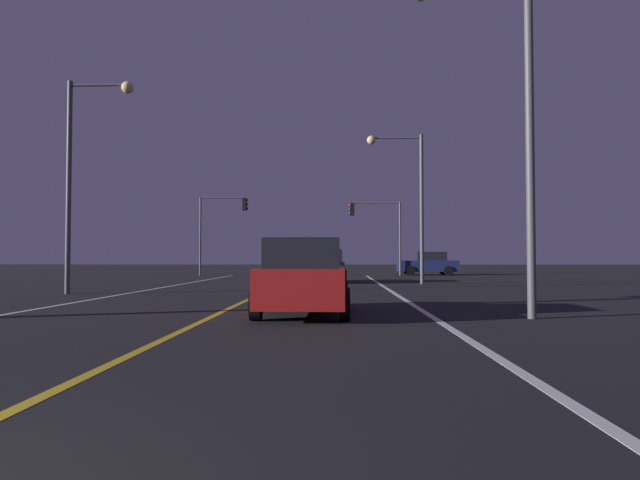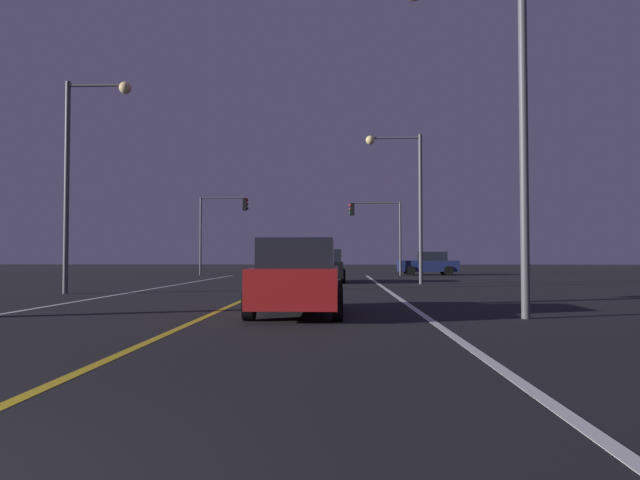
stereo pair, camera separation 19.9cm
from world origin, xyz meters
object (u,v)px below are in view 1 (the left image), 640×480
(car_crossing_side, at_px, (428,264))
(street_lamp_left_mid, at_px, (85,157))
(car_lead_same_lane, at_px, (304,278))
(car_ahead_far, at_px, (327,266))
(traffic_light_near_left, at_px, (223,217))
(street_lamp_right_near, at_px, (499,97))
(traffic_light_near_right, at_px, (375,220))
(street_lamp_right_far, at_px, (407,187))

(car_crossing_side, relative_size, street_lamp_left_mid, 0.57)
(car_lead_same_lane, bearing_deg, car_ahead_far, -0.70)
(traffic_light_near_left, xyz_separation_m, street_lamp_right_near, (11.71, -28.01, 0.51))
(car_ahead_far, relative_size, traffic_light_near_right, 0.82)
(traffic_light_near_left, bearing_deg, car_crossing_side, 4.24)
(traffic_light_near_right, height_order, street_lamp_left_mid, street_lamp_left_mid)
(car_ahead_far, relative_size, street_lamp_right_far, 0.59)
(car_crossing_side, xyz_separation_m, traffic_light_near_right, (-3.97, -1.11, 3.12))
(car_ahead_far, height_order, car_lead_same_lane, same)
(traffic_light_near_right, bearing_deg, traffic_light_near_left, 0.00)
(street_lamp_left_mid, height_order, street_lamp_right_far, street_lamp_left_mid)
(traffic_light_near_right, xyz_separation_m, street_lamp_left_mid, (-11.64, -20.52, 0.92))
(street_lamp_right_near, relative_size, street_lamp_right_far, 1.00)
(street_lamp_right_near, height_order, street_lamp_right_far, street_lamp_right_near)
(car_ahead_far, distance_m, car_lead_same_lane, 16.23)
(car_lead_same_lane, bearing_deg, traffic_light_near_right, -7.18)
(car_crossing_side, bearing_deg, traffic_light_near_right, 15.59)
(traffic_light_near_right, bearing_deg, car_lead_same_lane, 82.82)
(traffic_light_near_right, distance_m, street_lamp_right_near, 28.03)
(car_lead_same_lane, relative_size, traffic_light_near_right, 0.82)
(car_ahead_far, bearing_deg, street_lamp_right_near, -166.72)
(car_lead_same_lane, height_order, traffic_light_near_left, traffic_light_near_left)
(car_ahead_far, xyz_separation_m, street_lamp_right_near, (4.00, -16.95, 3.89))
(car_crossing_side, xyz_separation_m, street_lamp_left_mid, (-15.61, -21.63, 4.04))
(street_lamp_right_near, xyz_separation_m, street_lamp_right_far, (-0.04, 15.16, 0.00))
(car_lead_same_lane, bearing_deg, street_lamp_left_mid, 50.50)
(car_lead_same_lane, distance_m, street_lamp_left_mid, 11.38)
(car_ahead_far, bearing_deg, street_lamp_left_mid, 138.38)
(car_lead_same_lane, bearing_deg, traffic_light_near_left, 15.40)
(traffic_light_near_left, xyz_separation_m, street_lamp_left_mid, (-0.69, -20.52, 0.66))
(traffic_light_near_right, height_order, street_lamp_right_far, street_lamp_right_far)
(car_ahead_far, height_order, street_lamp_right_far, street_lamp_right_far)
(traffic_light_near_right, bearing_deg, street_lamp_right_far, 93.21)
(car_crossing_side, xyz_separation_m, street_lamp_right_far, (-3.25, -13.96, 3.89))
(traffic_light_near_right, bearing_deg, car_ahead_far, 73.67)
(street_lamp_left_mid, bearing_deg, street_lamp_right_far, 31.81)
(street_lamp_right_far, bearing_deg, street_lamp_right_near, 90.15)
(car_crossing_side, bearing_deg, car_ahead_far, 59.35)
(car_crossing_side, height_order, street_lamp_right_far, street_lamp_right_far)
(traffic_light_near_left, relative_size, street_lamp_left_mid, 0.74)
(car_crossing_side, bearing_deg, street_lamp_left_mid, 54.17)
(car_lead_same_lane, relative_size, street_lamp_right_near, 0.59)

